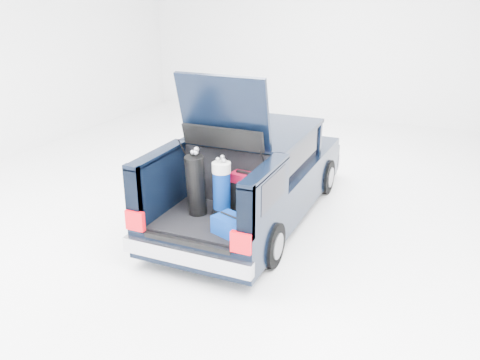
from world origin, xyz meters
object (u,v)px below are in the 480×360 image
at_px(car, 255,175).
at_px(blue_golf_bag, 222,188).
at_px(red_suitcase, 244,193).
at_px(black_golf_bag, 196,185).
at_px(blue_duffel, 233,226).

relative_size(car, blue_golf_bag, 5.51).
distance_m(car, red_suitcase, 1.25).
height_order(red_suitcase, black_golf_bag, black_golf_bag).
xyz_separation_m(blue_golf_bag, blue_duffel, (0.38, -0.49, -0.27)).
bearing_deg(car, blue_golf_bag, -86.61).
relative_size(red_suitcase, blue_duffel, 1.03).
bearing_deg(black_golf_bag, red_suitcase, 42.02).
xyz_separation_m(car, black_golf_bag, (-0.24, -1.53, 0.35)).
bearing_deg(car, red_suitcase, -75.40).
xyz_separation_m(car, blue_duffel, (0.47, -1.90, 0.04)).
bearing_deg(blue_duffel, red_suitcase, 123.13).
bearing_deg(car, black_golf_bag, -98.87).
relative_size(black_golf_bag, blue_duffel, 1.65).
distance_m(black_golf_bag, blue_duffel, 0.85).
height_order(car, red_suitcase, car).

